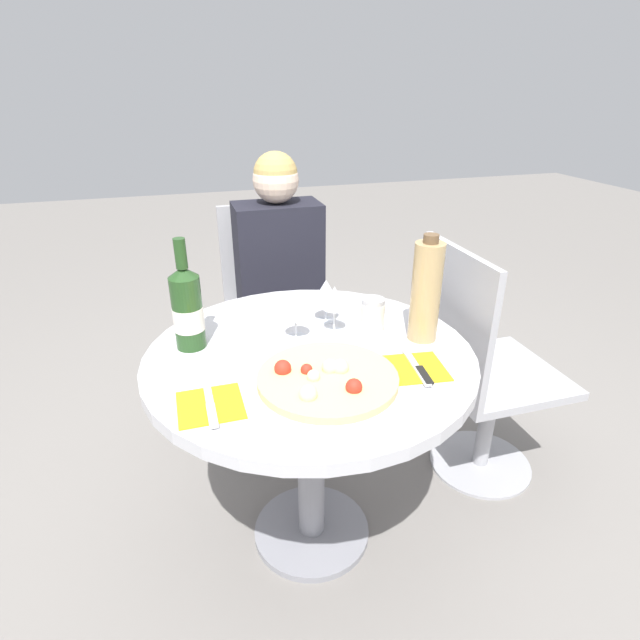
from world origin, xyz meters
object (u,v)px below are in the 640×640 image
at_px(chair_behind_diner, 278,316).
at_px(seated_diner, 284,313).
at_px(dining_table, 310,388).
at_px(chair_empty_side, 478,374).
at_px(pizza_large, 326,378).
at_px(tall_carafe, 426,291).
at_px(wine_bottle, 187,308).

bearing_deg(chair_behind_diner, seated_diner, 90.00).
distance_m(dining_table, chair_empty_side, 0.69).
height_order(seated_diner, chair_empty_side, seated_diner).
bearing_deg(seated_diner, pizza_large, 84.50).
height_order(chair_behind_diner, tall_carafe, tall_carafe).
height_order(chair_behind_diner, chair_empty_side, same).
bearing_deg(wine_bottle, tall_carafe, -12.27).
distance_m(chair_empty_side, wine_bottle, 1.05).
distance_m(seated_diner, chair_empty_side, 0.81).
height_order(dining_table, seated_diner, seated_diner).
bearing_deg(chair_empty_side, dining_table, -78.74).
bearing_deg(pizza_large, wine_bottle, 136.61).
bearing_deg(tall_carafe, chair_behind_diner, 107.19).
xyz_separation_m(pizza_large, wine_bottle, (-0.31, 0.29, 0.11)).
xyz_separation_m(dining_table, chair_empty_side, (0.66, 0.13, -0.15)).
distance_m(dining_table, seated_diner, 0.68).
xyz_separation_m(seated_diner, tall_carafe, (0.26, -0.69, 0.34)).
bearing_deg(dining_table, seated_diner, 83.55).
relative_size(seated_diner, tall_carafe, 3.70).
bearing_deg(chair_behind_diner, chair_empty_side, 130.38).
xyz_separation_m(chair_behind_diner, seated_diner, (-0.00, -0.15, 0.08)).
distance_m(chair_behind_diner, wine_bottle, 0.89).
bearing_deg(wine_bottle, chair_empty_side, 0.41).
xyz_separation_m(dining_table, chair_behind_diner, (0.08, 0.82, -0.15)).
distance_m(wine_bottle, tall_carafe, 0.67).
bearing_deg(chair_behind_diner, pizza_large, 85.32).
distance_m(pizza_large, wine_bottle, 0.44).
relative_size(seated_diner, wine_bottle, 3.65).
xyz_separation_m(chair_empty_side, pizza_large, (-0.67, -0.30, 0.28)).
bearing_deg(pizza_large, dining_table, 88.37).
bearing_deg(chair_behind_diner, dining_table, 84.71).
bearing_deg(wine_bottle, chair_behind_diner, 60.83).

